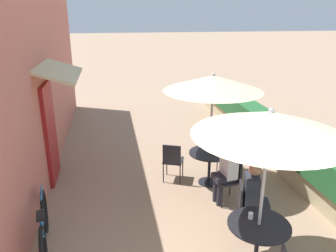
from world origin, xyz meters
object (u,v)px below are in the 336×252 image
at_px(patio_umbrella_near, 270,124).
at_px(coffee_cup_near, 251,216).
at_px(bicycle_leaning, 44,229).
at_px(seated_patron_near_left, 255,196).
at_px(coffee_cup_mid, 211,149).
at_px(patio_umbrella_mid, 213,83).
at_px(cafe_chair_mid_back, 173,159).
at_px(patio_table_mid, 210,160).
at_px(seated_patron_mid_left, 226,169).
at_px(cafe_chair_near_left, 247,204).
at_px(cafe_chair_mid_left, 231,177).
at_px(patio_table_near, 258,234).
at_px(cafe_chair_mid_right, 226,149).

bearing_deg(patio_umbrella_near, coffee_cup_near, 114.45).
bearing_deg(bicycle_leaning, seated_patron_near_left, -11.82).
relative_size(coffee_cup_mid, bicycle_leaning, 0.05).
xyz_separation_m(patio_umbrella_near, patio_umbrella_mid, (0.05, 2.46, 0.00)).
relative_size(seated_patron_near_left, cafe_chair_mid_back, 1.44).
xyz_separation_m(coffee_cup_near, coffee_cup_mid, (0.16, 2.39, 0.00)).
distance_m(seated_patron_near_left, coffee_cup_near, 0.67).
distance_m(seated_patron_near_left, patio_table_mid, 1.75).
bearing_deg(coffee_cup_near, seated_patron_mid_left, 82.84).
height_order(patio_umbrella_near, coffee_cup_near, patio_umbrella_near).
bearing_deg(cafe_chair_near_left, bicycle_leaning, -74.87).
distance_m(cafe_chair_near_left, bicycle_leaning, 3.17).
distance_m(patio_umbrella_near, seated_patron_mid_left, 2.24).
distance_m(seated_patron_mid_left, cafe_chair_mid_back, 1.29).
height_order(patio_table_mid, cafe_chair_mid_left, cafe_chair_mid_left).
xyz_separation_m(patio_table_near, bicycle_leaning, (-3.00, 0.88, -0.17)).
height_order(patio_table_near, cafe_chair_near_left, cafe_chair_near_left).
bearing_deg(patio_table_near, cafe_chair_mid_left, 81.95).
distance_m(cafe_chair_near_left, cafe_chair_mid_right, 2.28).
bearing_deg(bicycle_leaning, seated_patron_mid_left, 5.37).
distance_m(cafe_chair_mid_left, seated_patron_mid_left, 0.20).
xyz_separation_m(seated_patron_mid_left, coffee_cup_mid, (-0.04, 0.84, 0.06)).
height_order(seated_patron_near_left, coffee_cup_near, seated_patron_near_left).
bearing_deg(seated_patron_mid_left, coffee_cup_near, 164.58).
bearing_deg(patio_table_near, bicycle_leaning, 163.63).
relative_size(coffee_cup_near, patio_umbrella_mid, 0.04).
bearing_deg(bicycle_leaning, patio_umbrella_mid, 18.18).
bearing_deg(patio_umbrella_mid, patio_table_mid, 180.00).
relative_size(patio_umbrella_mid, cafe_chair_mid_back, 2.71).
height_order(cafe_chair_near_left, cafe_chair_mid_right, same).
height_order(seated_patron_near_left, patio_umbrella_mid, patio_umbrella_mid).
distance_m(patio_table_mid, coffee_cup_mid, 0.23).
xyz_separation_m(patio_table_mid, seated_patron_mid_left, (0.08, -0.77, 0.15)).
relative_size(cafe_chair_near_left, cafe_chair_mid_right, 1.00).
distance_m(patio_table_mid, seated_patron_mid_left, 0.79).
relative_size(cafe_chair_near_left, cafe_chair_mid_left, 1.00).
distance_m(seated_patron_near_left, seated_patron_mid_left, 0.97).
bearing_deg(cafe_chair_mid_right, seated_patron_mid_left, 31.47).
height_order(patio_table_near, coffee_cup_near, coffee_cup_near).
xyz_separation_m(patio_table_near, cafe_chair_mid_right, (0.61, 3.00, -0.02)).
xyz_separation_m(patio_table_near, seated_patron_mid_left, (0.13, 1.69, 0.15)).
bearing_deg(cafe_chair_mid_back, patio_umbrella_near, -53.78).
xyz_separation_m(patio_table_near, cafe_chair_mid_back, (-0.69, 2.67, -0.02)).
distance_m(cafe_chair_mid_right, cafe_chair_mid_back, 1.34).
xyz_separation_m(cafe_chair_mid_right, bicycle_leaning, (-3.62, -2.11, -0.15)).
relative_size(seated_patron_near_left, patio_table_mid, 1.45).
bearing_deg(coffee_cup_near, patio_umbrella_near, -65.55).
bearing_deg(patio_umbrella_mid, cafe_chair_mid_right, 43.92).
bearing_deg(cafe_chair_mid_left, seated_patron_mid_left, 90.00).
xyz_separation_m(patio_table_mid, cafe_chair_mid_back, (-0.74, 0.21, -0.02)).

